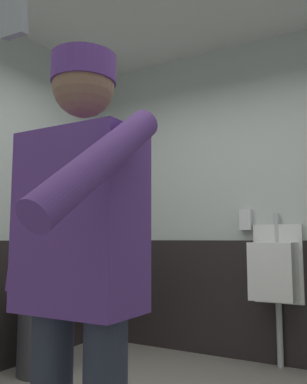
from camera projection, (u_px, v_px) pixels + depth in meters
name	position (u px, v px, depth m)	size (l,w,h in m)	color
wall_back	(254.00, 196.00, 3.63)	(3.97, 0.12, 2.83)	silver
wainscot_band_back	(255.00, 300.00, 3.47)	(3.37, 0.03, 1.01)	black
urinal_solo	(275.00, 270.00, 3.27)	(0.40, 0.34, 1.24)	white
person	(78.00, 256.00, 1.34)	(0.63, 0.60, 1.67)	#2D3342
cell_phone	(13.00, 10.00, 0.85)	(0.06, 0.02, 0.11)	#A5A8B2
trash_bin	(44.00, 331.00, 3.14)	(0.39, 0.39, 0.63)	#38383D
soap_dispenser	(246.00, 220.00, 3.55)	(0.10, 0.07, 0.18)	silver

